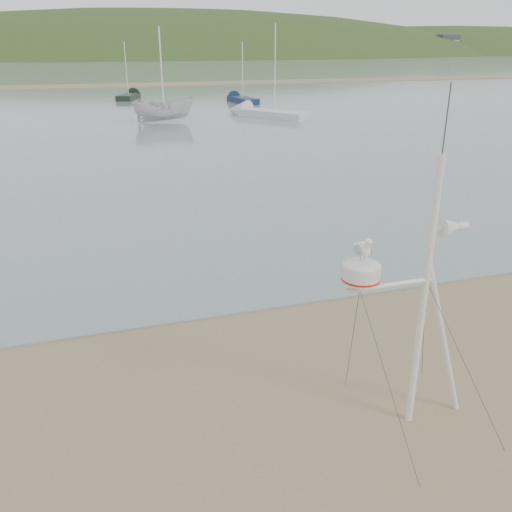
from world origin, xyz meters
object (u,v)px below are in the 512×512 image
object	(u,v)px
mast_rig	(415,354)
sailboat_blue_far	(237,99)
sailboat_white_near	(254,112)
boat_white	(163,90)
sailboat_dark_mid	(132,95)

from	to	relation	value
mast_rig	sailboat_blue_far	bearing A→B (deg)	77.23
mast_rig	sailboat_blue_far	world-z (taller)	sailboat_blue_far
mast_rig	sailboat_white_near	world-z (taller)	sailboat_white_near
boat_white	sailboat_white_near	xyz separation A→B (m)	(7.15, 1.48, -1.95)
sailboat_blue_far	boat_white	bearing A→B (deg)	-125.99
sailboat_dark_mid	sailboat_blue_far	xyz separation A→B (m)	(9.21, -6.61, -0.00)
boat_white	sailboat_blue_far	size ratio (longest dim) A/B	0.75
sailboat_white_near	sailboat_blue_far	world-z (taller)	sailboat_white_near
mast_rig	sailboat_white_near	distance (m)	36.43
sailboat_white_near	mast_rig	bearing A→B (deg)	-103.91
boat_white	sailboat_white_near	distance (m)	7.56
boat_white	sailboat_dark_mid	distance (m)	18.87
mast_rig	boat_white	distance (m)	33.92
boat_white	sailboat_dark_mid	bearing A→B (deg)	-2.86
sailboat_blue_far	mast_rig	bearing A→B (deg)	-102.77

